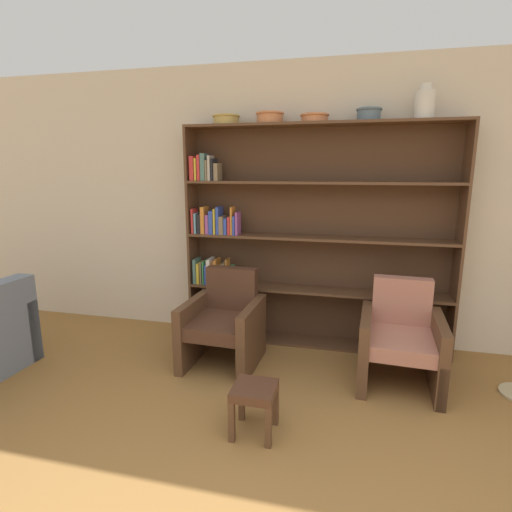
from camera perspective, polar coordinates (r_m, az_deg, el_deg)
wall_back at (r=4.04m, az=11.73°, el=6.89°), size 12.00×0.06×2.75m
bookshelf at (r=3.96m, az=5.54°, el=1.82°), size 2.57×0.30×2.15m
bowl_stoneware at (r=4.05m, az=-4.28°, el=18.90°), size 0.27×0.27×0.09m
bowl_brass at (r=3.94m, az=2.00°, el=19.19°), size 0.27×0.27×0.10m
bowl_copper at (r=3.88m, az=8.36°, el=18.97°), size 0.27×0.27×0.08m
bowl_slate at (r=3.87m, az=15.83°, el=18.96°), size 0.23×0.23×0.11m
vase_tall at (r=3.91m, az=22.96°, el=19.36°), size 0.16×0.16×0.29m
armchair_leather at (r=3.68m, az=-4.57°, el=-9.51°), size 0.67×0.71×0.84m
armchair_cushioned at (r=3.55m, az=19.95°, el=-11.11°), size 0.68×0.72×0.84m
footstool at (r=2.80m, az=-0.24°, el=-19.48°), size 0.28×0.28×0.34m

